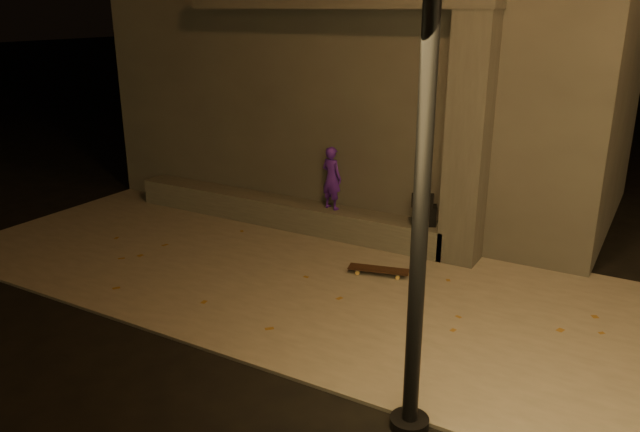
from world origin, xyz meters
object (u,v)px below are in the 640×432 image
Objects in this scene: backpack at (424,213)px; column at (468,142)px; skateboard at (379,270)px; skateboarder at (332,178)px.

column is at bearing -21.79° from backpack.
backpack is at bearing 180.00° from column.
skateboard is at bearing -125.45° from column.
skateboarder is at bearing 126.86° from skateboard.
column reaches higher than backpack.
column is 2.37m from skateboarder.
column is at bearing -166.63° from skateboarder.
skateboard is at bearing -122.42° from backpack.
backpack is (-0.60, 0.00, -1.17)m from column.
column is 4.04× the size of skateboard.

